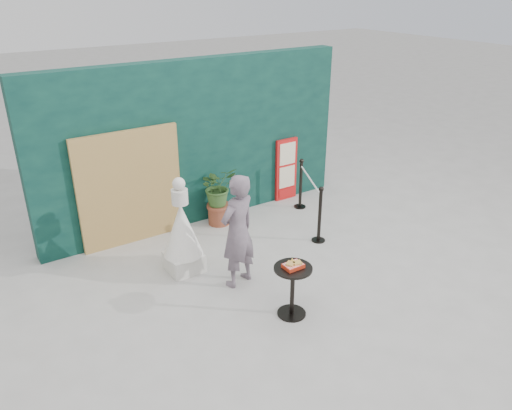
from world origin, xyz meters
name	(u,v)px	position (x,y,z in m)	size (l,w,h in m)	color
ground	(301,295)	(0.00, 0.00, 0.00)	(60.00, 60.00, 0.00)	#ADAAA5
back_wall	(197,143)	(0.00, 3.15, 1.50)	(6.00, 0.30, 3.00)	black
bamboo_fence	(130,188)	(-1.40, 2.94, 1.00)	(1.80, 0.08, 2.00)	tan
woman	(238,231)	(-0.58, 0.80, 0.88)	(0.64, 0.42, 1.76)	slate
menu_board	(286,170)	(1.90, 2.95, 0.65)	(0.50, 0.07, 1.30)	red
statue	(182,234)	(-1.11, 1.59, 0.64)	(0.61, 0.61, 1.57)	beige
cafe_table	(293,284)	(-0.38, -0.27, 0.50)	(0.52, 0.52, 0.75)	black
food_basket	(293,265)	(-0.38, -0.27, 0.79)	(0.26, 0.19, 0.11)	#AF2812
planter	(218,192)	(0.16, 2.71, 0.65)	(0.66, 0.57, 1.12)	brown
stanchion_barrier	(310,199)	(1.59, 1.80, 0.49)	(0.84, 1.54, 1.03)	black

